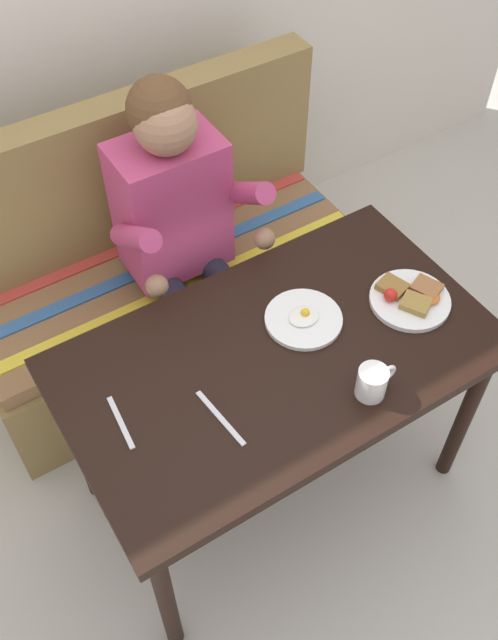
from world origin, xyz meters
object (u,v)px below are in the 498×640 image
(couch, at_px, (162,280))
(coffee_mug, at_px, (373,382))
(table, at_px, (277,371))
(person, at_px, (182,223))
(fork, at_px, (121,422))
(plate_eggs, at_px, (304,319))
(knife, at_px, (220,418))
(plate_breakfast, at_px, (410,298))

(couch, relative_size, coffee_mug, 12.20)
(table, height_order, coffee_mug, coffee_mug)
(coffee_mug, bearing_deg, person, 97.63)
(couch, distance_m, coffee_mug, 1.10)
(couch, distance_m, person, 0.45)
(fork, bearing_deg, plate_eggs, 7.97)
(knife, bearing_deg, table, 15.98)
(coffee_mug, xyz_separation_m, knife, (-0.37, 0.14, -0.05))
(fork, bearing_deg, plate_breakfast, 0.26)
(plate_breakfast, height_order, coffee_mug, coffee_mug)
(coffee_mug, bearing_deg, couch, 97.65)
(plate_eggs, bearing_deg, knife, -157.14)
(person, xyz_separation_m, plate_breakfast, (0.41, -0.64, 0.00))
(plate_breakfast, bearing_deg, plate_eggs, 161.10)
(table, relative_size, plate_breakfast, 5.10)
(person, bearing_deg, coffee_mug, -82.37)
(table, distance_m, person, 0.60)
(coffee_mug, height_order, fork, coffee_mug)
(table, relative_size, plate_eggs, 5.40)
(table, distance_m, couch, 0.83)
(table, height_order, plate_breakfast, plate_breakfast)
(table, height_order, knife, knife)
(couch, xyz_separation_m, coffee_mug, (0.13, -1.00, 0.45))
(plate_breakfast, bearing_deg, table, 173.95)
(person, bearing_deg, couch, 97.73)
(couch, bearing_deg, plate_breakfast, -62.05)
(knife, bearing_deg, coffee_mug, -26.22)
(table, bearing_deg, coffee_mug, -60.33)
(table, xyz_separation_m, couch, (0.00, 0.76, -0.32))
(fork, bearing_deg, coffee_mug, -18.87)
(person, distance_m, plate_eggs, 0.54)
(plate_breakfast, height_order, plate_eggs, plate_breakfast)
(plate_breakfast, relative_size, fork, 1.38)
(table, relative_size, knife, 6.00)
(person, bearing_deg, table, -92.31)
(fork, distance_m, knife, 0.25)
(couch, relative_size, plate_breakfast, 6.12)
(table, height_order, couch, couch)
(plate_breakfast, relative_size, knife, 1.18)
(person, xyz_separation_m, fork, (-0.49, -0.56, -0.01))
(knife, bearing_deg, couch, 68.63)
(table, relative_size, person, 0.99)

